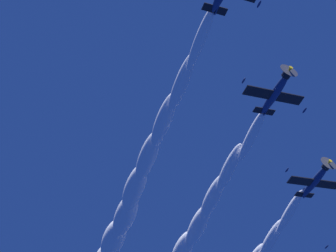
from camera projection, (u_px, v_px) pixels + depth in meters
name	position (u px, v px, depth m)	size (l,w,h in m)	color
airplane_left_wingman	(276.00, 92.00, 64.36)	(8.92, 8.21, 3.70)	navy
airplane_right_wingman	(316.00, 180.00, 72.72)	(8.94, 8.23, 3.49)	navy
smoke_trail_lead	(126.00, 210.00, 80.41)	(23.47, 54.86, 8.46)	white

